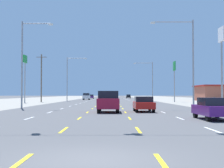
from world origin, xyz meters
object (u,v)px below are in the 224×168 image
pole_sign_right_row_1 (223,47)px  streetlight_right_row_1 (152,78)px  sedan_far_right_nearest (215,108)px  pole_sign_left_row_2 (27,66)px  sedan_inner_right_mid (145,104)px  pole_sign_right_row_2 (176,71)px  suv_center_turn_near (110,101)px  streetlight_left_row_1 (71,76)px  streetlight_left_row_0 (27,59)px  hatchback_far_right_farther (130,96)px  streetlight_right_row_0 (190,56)px  suv_far_left_midfar (88,96)px  hatchback_far_left_far (93,97)px

pole_sign_right_row_1 → streetlight_right_row_1: size_ratio=1.08×
sedan_far_right_nearest → pole_sign_left_row_2: 50.35m
sedan_far_right_nearest → pole_sign_right_row_1: (7.01, 19.15, 6.85)m
sedan_inner_right_mid → pole_sign_right_row_2: bearing=75.2°
suv_center_turn_near → pole_sign_right_row_2: bearing=71.2°
pole_sign_right_row_2 → streetlight_left_row_1: 24.67m
sedan_far_right_nearest → suv_center_turn_near: 11.29m
suv_center_turn_near → streetlight_left_row_0: 13.82m
hatchback_far_right_farther → streetlight_left_row_0: size_ratio=0.38×
pole_sign_right_row_1 → streetlight_right_row_0: 5.29m
suv_center_turn_near → pole_sign_left_row_2: 39.35m
streetlight_left_row_1 → pole_sign_right_row_1: bearing=-57.3°
suv_far_left_midfar → hatchback_far_left_far: (0.09, 22.25, -0.24)m
pole_sign_left_row_2 → pole_sign_right_row_1: (31.09, -24.58, 0.31)m
sedan_far_right_nearest → hatchback_far_left_far: bearing=98.2°
sedan_far_right_nearest → streetlight_left_row_0: size_ratio=0.44×
suv_far_left_midfar → streetlight_right_row_1: (16.77, -20.27, 4.47)m
suv_center_turn_near → streetlight_left_row_1: streetlight_left_row_1 is taller
streetlight_left_row_0 → streetlight_right_row_0: 19.42m
hatchback_far_left_far → hatchback_far_right_farther: (14.20, 13.28, 0.00)m
pole_sign_right_row_2 → streetlight_right_row_0: streetlight_right_row_0 is taller
suv_center_turn_near → hatchback_far_left_far: 90.30m
pole_sign_left_row_2 → pole_sign_right_row_1: bearing=-38.3°
pole_sign_right_row_2 → sedan_inner_right_mid: bearing=-104.8°
pole_sign_left_row_2 → streetlight_left_row_0: size_ratio=0.91×
suv_center_turn_near → hatchback_far_right_farther: size_ratio=1.26×
suv_center_turn_near → streetlight_left_row_1: size_ratio=0.47×
hatchback_far_right_farther → streetlight_right_row_0: size_ratio=0.37×
sedan_inner_right_mid → hatchback_far_right_farther: (3.63, 102.35, 0.03)m
sedan_inner_right_mid → suv_far_left_midfar: size_ratio=0.92×
pole_sign_left_row_2 → streetlight_left_row_1: (7.20, 12.58, -1.19)m
sedan_inner_right_mid → pole_sign_left_row_2: bearing=121.0°
streetlight_left_row_1 → sedan_inner_right_mid: bearing=-74.2°
suv_center_turn_near → hatchback_far_right_farther: 103.53m
hatchback_far_right_farther → pole_sign_right_row_2: size_ratio=0.44×
pole_sign_left_row_2 → pole_sign_right_row_1: pole_sign_right_row_1 is taller
hatchback_far_left_far → suv_center_turn_near: bearing=-85.4°
hatchback_far_right_farther → streetlight_left_row_1: streetlight_left_row_1 is taller
streetlight_left_row_0 → streetlight_right_row_1: 43.82m
streetlight_right_row_0 → streetlight_left_row_1: (-19.26, 39.27, -0.06)m
pole_sign_right_row_2 → streetlight_left_row_0: streetlight_left_row_0 is taller
hatchback_far_right_farther → streetlight_right_row_0: streetlight_right_row_0 is taller
streetlight_left_row_0 → hatchback_far_left_far: bearing=88.1°
streetlight_right_row_0 → streetlight_left_row_1: bearing=116.1°
streetlight_right_row_0 → streetlight_right_row_1: 39.27m
suv_center_turn_near → suv_far_left_midfar: bearing=96.2°
streetlight_right_row_0 → suv_center_turn_near: bearing=-138.9°
sedan_far_right_nearest → pole_sign_right_row_2: pole_sign_right_row_2 is taller
suv_far_left_midfar → pole_sign_left_row_2: pole_sign_left_row_2 is taller
sedan_inner_right_mid → hatchback_far_right_farther: 102.41m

